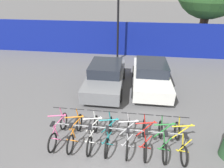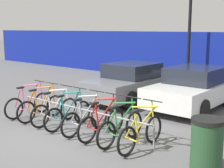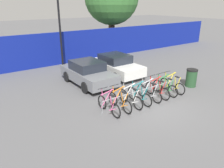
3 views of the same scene
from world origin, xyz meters
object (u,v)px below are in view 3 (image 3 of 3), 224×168
Objects in this scene: car_grey at (88,73)px; trash_bin at (191,78)px; bicycle_silver at (149,93)px; bicycle_red at (157,90)px; bicycle_pink at (109,105)px; bicycle_white at (130,98)px; bicycle_green at (165,88)px; car_white at (116,65)px; bicycle_yellow at (172,85)px; lamp_post at (59,20)px; bike_rack at (142,91)px; bicycle_orange at (120,102)px; bicycle_teal at (139,96)px.

trash_bin is at bearing -39.70° from car_grey.
bicycle_silver is 0.57m from bicycle_red.
bicycle_white is (1.25, 0.00, 0.00)m from bicycle_pink.
bicycle_red is 0.59m from bicycle_green.
bicycle_white is 1.79m from bicycle_red.
car_white is (-0.14, 4.18, 0.31)m from bicycle_green.
bicycle_yellow is at bearing -0.47° from bicycle_silver.
lamp_post reaches higher than trash_bin.
bicycle_green is (1.17, 0.00, 0.00)m from bicycle_silver.
bicycle_pink is (-2.11, -0.15, -0.12)m from bike_rack.
bicycle_orange and bicycle_red have the same top height.
bicycle_pink is 0.27× the size of lamp_post.
car_grey is (-0.11, 3.76, 0.31)m from bicycle_white.
bicycle_orange is 1.85m from bicycle_silver.
car_grey reaches higher than bicycle_yellow.
bicycle_yellow is 4.25m from car_white.
lamp_post is at bearing 101.01° from bicycle_red.
bicycle_white is at bearing 179.53° from bicycle_silver.
bicycle_orange is at bearing -178.59° from bicycle_white.
bicycle_yellow is (2.11, -0.15, -0.12)m from bike_rack.
lamp_post reaches higher than car_grey.
bicycle_teal is 4.52m from car_white.
bicycle_pink is 1.00× the size of bicycle_green.
bicycle_teal is (-0.30, -0.15, -0.12)m from bike_rack.
bicycle_silver is 0.27× the size of lamp_post.
lamp_post is at bearing 105.43° from bicycle_green.
bike_rack is 2.11m from bicycle_pink.
trash_bin is at bearing 2.87° from bicycle_orange.
bicycle_silver and bicycle_green have the same top height.
car_grey is at bearing 108.93° from bicycle_silver.
bicycle_teal is 3.97m from trash_bin.
bike_rack is 1.54m from bicycle_green.
bike_rack is 2.78× the size of bicycle_silver.
lamp_post is at bearing 88.40° from bicycle_orange.
trash_bin is (1.56, -0.08, 0.14)m from bicycle_yellow.
bicycle_green is at bearing -56.49° from car_grey.
lamp_post reaches higher than bicycle_silver.
bicycle_orange is 2.42m from bicycle_red.
bicycle_yellow is at bearing -80.29° from car_white.
bicycle_silver is at bearing -22.35° from bike_rack.
bicycle_orange is at bearing -124.59° from car_white.
bicycle_silver is 4.00m from car_grey.
lamp_post reaches higher than bicycle_green.
bike_rack is 0.41m from bicycle_silver.
bicycle_white is 3.78m from car_grey.
bicycle_silver is 8.63m from lamp_post.
car_grey is at bearing 70.09° from bicycle_pink.
bicycle_yellow is at bearing -50.80° from car_grey.
bicycle_teal is 8.57m from lamp_post.
bicycle_green and bicycle_yellow have the same top height.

